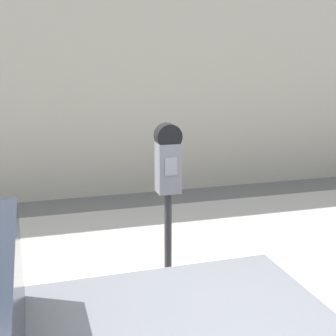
# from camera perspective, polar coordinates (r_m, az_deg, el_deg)

# --- Properties ---
(sidewalk) EXTENTS (24.00, 2.80, 0.14)m
(sidewalk) POSITION_cam_1_polar(r_m,az_deg,el_deg) (4.45, -5.15, -11.70)
(sidewalk) COLOR #BCB7AD
(sidewalk) RESTS_ON ground_plane
(parking_meter) EXTENTS (0.17, 0.14, 1.39)m
(parking_meter) POSITION_cam_1_polar(r_m,az_deg,el_deg) (3.18, 0.00, -1.32)
(parking_meter) COLOR #2D2D30
(parking_meter) RESTS_ON sidewalk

